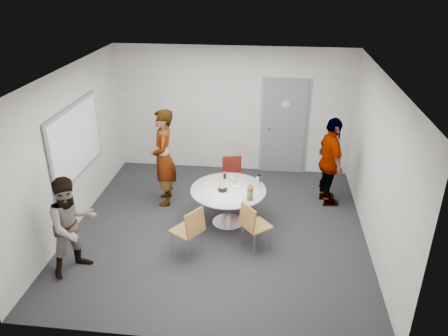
# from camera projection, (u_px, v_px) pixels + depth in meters

# --- Properties ---
(floor) EXTENTS (5.00, 5.00, 0.00)m
(floor) POSITION_uv_depth(u_px,v_px,m) (218.00, 229.00, 7.60)
(floor) COLOR black
(floor) RESTS_ON ground
(ceiling) EXTENTS (5.00, 5.00, 0.00)m
(ceiling) POSITION_uv_depth(u_px,v_px,m) (217.00, 75.00, 6.44)
(ceiling) COLOR silver
(ceiling) RESTS_ON wall_back
(wall_back) EXTENTS (5.00, 0.00, 5.00)m
(wall_back) POSITION_uv_depth(u_px,v_px,m) (233.00, 110.00, 9.27)
(wall_back) COLOR #B1ADA7
(wall_back) RESTS_ON floor
(wall_left) EXTENTS (0.00, 5.00, 5.00)m
(wall_left) POSITION_uv_depth(u_px,v_px,m) (70.00, 151.00, 7.29)
(wall_left) COLOR #B1ADA7
(wall_left) RESTS_ON floor
(wall_right) EXTENTS (0.00, 5.00, 5.00)m
(wall_right) POSITION_uv_depth(u_px,v_px,m) (377.00, 166.00, 6.76)
(wall_right) COLOR #B1ADA7
(wall_right) RESTS_ON floor
(wall_front) EXTENTS (5.00, 0.00, 5.00)m
(wall_front) POSITION_uv_depth(u_px,v_px,m) (188.00, 251.00, 4.78)
(wall_front) COLOR #B1ADA7
(wall_front) RESTS_ON floor
(door) EXTENTS (1.02, 0.17, 2.12)m
(door) POSITION_uv_depth(u_px,v_px,m) (284.00, 127.00, 9.27)
(door) COLOR slate
(door) RESTS_ON wall_back
(whiteboard) EXTENTS (0.04, 1.90, 1.25)m
(whiteboard) POSITION_uv_depth(u_px,v_px,m) (76.00, 141.00, 7.42)
(whiteboard) COLOR gray
(whiteboard) RESTS_ON wall_left
(table) EXTENTS (1.30, 1.30, 0.98)m
(table) POSITION_uv_depth(u_px,v_px,m) (230.00, 194.00, 7.52)
(table) COLOR white
(table) RESTS_ON floor
(chair_near_left) EXTENTS (0.58, 0.57, 0.85)m
(chair_near_left) POSITION_uv_depth(u_px,v_px,m) (190.00, 228.00, 6.69)
(chair_near_left) COLOR brown
(chair_near_left) RESTS_ON floor
(chair_near_right) EXTENTS (0.57, 0.56, 0.82)m
(chair_near_right) POSITION_uv_depth(u_px,v_px,m) (253.00, 223.00, 6.85)
(chair_near_right) COLOR brown
(chair_near_right) RESTS_ON floor
(chair_far) EXTENTS (0.47, 0.50, 0.82)m
(chair_far) POSITION_uv_depth(u_px,v_px,m) (232.00, 173.00, 8.48)
(chair_far) COLOR maroon
(chair_far) RESTS_ON floor
(person_main) EXTENTS (0.58, 0.75, 1.85)m
(person_main) POSITION_uv_depth(u_px,v_px,m) (164.00, 158.00, 8.07)
(person_main) COLOR #A5C6EA
(person_main) RESTS_ON floor
(person_left) EXTENTS (0.92, 0.94, 1.53)m
(person_left) POSITION_uv_depth(u_px,v_px,m) (72.00, 226.00, 6.29)
(person_left) COLOR white
(person_left) RESTS_ON floor
(person_right) EXTENTS (0.65, 1.07, 1.71)m
(person_right) POSITION_uv_depth(u_px,v_px,m) (330.00, 162.00, 8.07)
(person_right) COLOR black
(person_right) RESTS_ON floor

